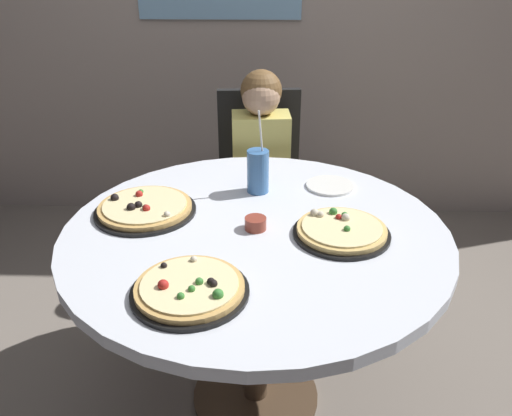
# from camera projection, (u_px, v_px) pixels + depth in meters

# --- Properties ---
(ground_plane) EXTENTS (8.00, 8.00, 0.00)m
(ground_plane) POSITION_uv_depth(u_px,v_px,m) (256.00, 396.00, 2.03)
(ground_plane) COLOR slate
(dining_table) EXTENTS (1.25, 1.25, 0.75)m
(dining_table) POSITION_uv_depth(u_px,v_px,m) (256.00, 253.00, 1.73)
(dining_table) COLOR silver
(dining_table) RESTS_ON ground_plane
(chair_wooden) EXTENTS (0.43, 0.43, 0.95)m
(chair_wooden) POSITION_uv_depth(u_px,v_px,m) (260.00, 178.00, 2.58)
(chair_wooden) COLOR black
(chair_wooden) RESTS_ON ground_plane
(diner_child) EXTENTS (0.28, 0.42, 1.08)m
(diner_child) POSITION_uv_depth(u_px,v_px,m) (261.00, 203.00, 2.44)
(diner_child) COLOR #3F4766
(diner_child) RESTS_ON ground_plane
(pizza_veggie) EXTENTS (0.31, 0.31, 0.05)m
(pizza_veggie) POSITION_uv_depth(u_px,v_px,m) (341.00, 230.00, 1.64)
(pizza_veggie) COLOR black
(pizza_veggie) RESTS_ON dining_table
(pizza_cheese) EXTENTS (0.32, 0.32, 0.05)m
(pizza_cheese) POSITION_uv_depth(u_px,v_px,m) (190.00, 289.00, 1.37)
(pizza_cheese) COLOR black
(pizza_cheese) RESTS_ON dining_table
(pizza_pepperoni) EXTENTS (0.35, 0.35, 0.05)m
(pizza_pepperoni) POSITION_uv_depth(u_px,v_px,m) (145.00, 208.00, 1.77)
(pizza_pepperoni) COLOR black
(pizza_pepperoni) RESTS_ON dining_table
(soda_cup) EXTENTS (0.08, 0.08, 0.31)m
(soda_cup) POSITION_uv_depth(u_px,v_px,m) (258.00, 171.00, 1.90)
(soda_cup) COLOR #3F72B2
(soda_cup) RESTS_ON dining_table
(sauce_bowl) EXTENTS (0.07, 0.07, 0.04)m
(sauce_bowl) POSITION_uv_depth(u_px,v_px,m) (254.00, 223.00, 1.68)
(sauce_bowl) COLOR brown
(sauce_bowl) RESTS_ON dining_table
(plate_small) EXTENTS (0.18, 0.18, 0.01)m
(plate_small) POSITION_uv_depth(u_px,v_px,m) (330.00, 186.00, 1.97)
(plate_small) COLOR white
(plate_small) RESTS_ON dining_table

